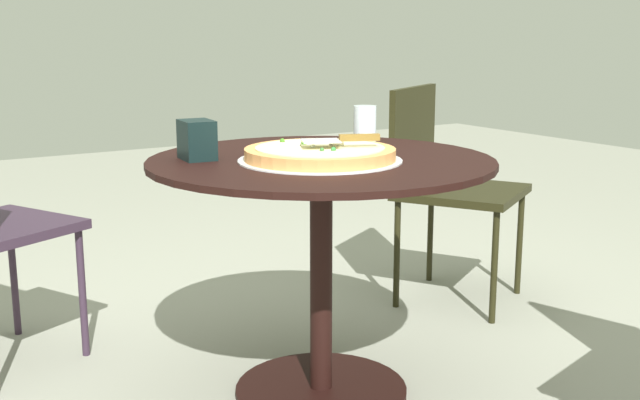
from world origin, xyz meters
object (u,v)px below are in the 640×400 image
at_px(pizza_on_tray, 320,154).
at_px(drinking_cup, 365,124).
at_px(pizza_server, 341,139).
at_px(napkin_dispenser, 197,140).
at_px(patio_chair_far, 443,176).
at_px(patio_table, 321,220).

bearing_deg(pizza_on_tray, drinking_cup, -143.75).
xyz_separation_m(pizza_on_tray, pizza_server, (-0.04, 0.04, 0.04)).
height_order(pizza_on_tray, drinking_cup, drinking_cup).
xyz_separation_m(pizza_on_tray, napkin_dispenser, (0.27, -0.20, 0.04)).
relative_size(drinking_cup, patio_chair_far, 0.14).
height_order(patio_table, napkin_dispenser, napkin_dispenser).
xyz_separation_m(patio_table, napkin_dispenser, (0.30, -0.16, 0.23)).
distance_m(pizza_on_tray, drinking_cup, 0.38).
xyz_separation_m(pizza_server, patio_chair_far, (-0.84, -0.55, -0.27)).
distance_m(pizza_server, drinking_cup, 0.37).
height_order(patio_table, pizza_server, pizza_server).
xyz_separation_m(napkin_dispenser, patio_chair_far, (-1.15, -0.31, -0.26)).
height_order(pizza_on_tray, napkin_dispenser, napkin_dispenser).
relative_size(patio_table, patio_chair_far, 1.16).
distance_m(pizza_on_tray, pizza_server, 0.07).
relative_size(pizza_on_tray, patio_chair_far, 0.54).
distance_m(drinking_cup, napkin_dispenser, 0.58).
height_order(drinking_cup, patio_chair_far, patio_chair_far).
xyz_separation_m(drinking_cup, napkin_dispenser, (0.58, 0.03, -0.00)).
relative_size(pizza_on_tray, drinking_cup, 3.84).
height_order(pizza_on_tray, patio_chair_far, patio_chair_far).
xyz_separation_m(patio_table, patio_chair_far, (-0.86, -0.47, -0.03)).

